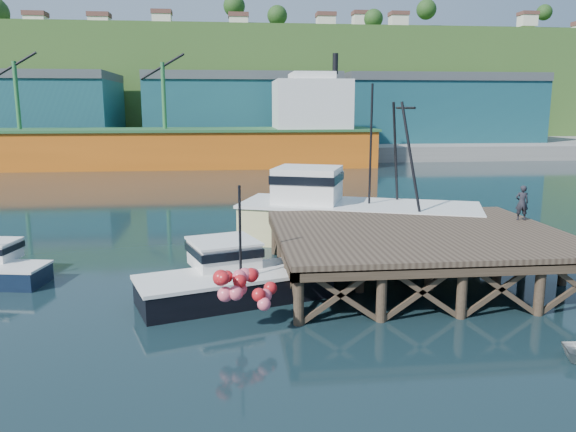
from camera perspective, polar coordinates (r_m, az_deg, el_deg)
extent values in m
plane|color=black|center=(23.75, 0.13, -6.73)|extent=(300.00, 300.00, 0.00)
cube|color=brown|center=(24.43, 13.06, -1.66)|extent=(12.00, 10.00, 0.25)
cube|color=#473828|center=(20.12, 17.55, -5.35)|extent=(12.00, 0.30, 0.35)
cylinder|color=#473828|center=(19.05, 1.08, -8.74)|extent=(0.36, 0.36, 2.60)
cylinder|color=#473828|center=(28.03, -1.33, -2.27)|extent=(0.36, 0.36, 2.60)
cylinder|color=#473828|center=(31.11, 20.09, -1.62)|extent=(0.36, 0.36, 2.60)
cube|color=gray|center=(92.73, -4.65, 7.11)|extent=(160.00, 40.00, 2.00)
cube|color=#1B535C|center=(93.34, -26.93, 9.38)|extent=(32.00, 16.00, 9.00)
cube|color=#1B535C|center=(87.53, -4.61, 10.49)|extent=(28.00, 16.00, 9.00)
cube|color=#1B535C|center=(93.33, 14.44, 10.21)|extent=(30.00, 16.00, 9.00)
cube|color=orange|center=(71.31, -13.91, 6.64)|extent=(55.00, 9.50, 4.40)
cube|color=#26592D|center=(71.18, -13.99, 8.48)|extent=(55.50, 10.00, 0.30)
cube|color=silver|center=(71.26, 2.34, 11.21)|extent=(9.00, 9.00, 6.00)
cube|color=silver|center=(71.35, 2.37, 13.86)|extent=(5.00, 7.00, 1.20)
cylinder|color=black|center=(71.96, 4.83, 15.16)|extent=(0.70, 0.70, 2.50)
cube|color=#2D511E|center=(122.57, -5.12, 12.72)|extent=(220.00, 50.00, 22.00)
cube|color=black|center=(21.58, -5.44, -7.25)|extent=(7.62, 4.75, 0.99)
cube|color=silver|center=(21.42, -5.46, -5.94)|extent=(7.77, 4.84, 0.13)
cube|color=silver|center=(22.47, -6.56, -3.90)|extent=(3.00, 3.00, 0.99)
cube|color=black|center=(22.41, -6.57, -3.36)|extent=(3.17, 3.17, 0.33)
cylinder|color=black|center=(20.32, -4.89, -1.79)|extent=(0.10, 0.10, 3.52)
sphere|color=#E8556B|center=(18.44, -6.12, -8.14)|extent=(0.46, 0.46, 0.46)
sphere|color=#E8556B|center=(18.60, -3.06, -7.21)|extent=(0.46, 0.46, 0.46)
sphere|color=red|center=(17.99, -4.38, -7.12)|extent=(0.46, 0.46, 0.46)
cube|color=beige|center=(30.45, 7.16, -0.88)|extent=(13.09, 8.28, 2.02)
cube|color=silver|center=(30.25, 7.21, 1.10)|extent=(13.38, 8.57, 0.17)
cube|color=silver|center=(29.58, 1.94, 2.84)|extent=(4.25, 4.12, 2.02)
cube|color=black|center=(29.52, 1.94, 3.70)|extent=(4.40, 4.26, 0.45)
cylinder|color=black|center=(30.02, 8.40, 6.73)|extent=(0.12, 0.12, 6.75)
imported|color=black|center=(27.83, 22.67, 1.25)|extent=(0.66, 0.51, 1.61)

